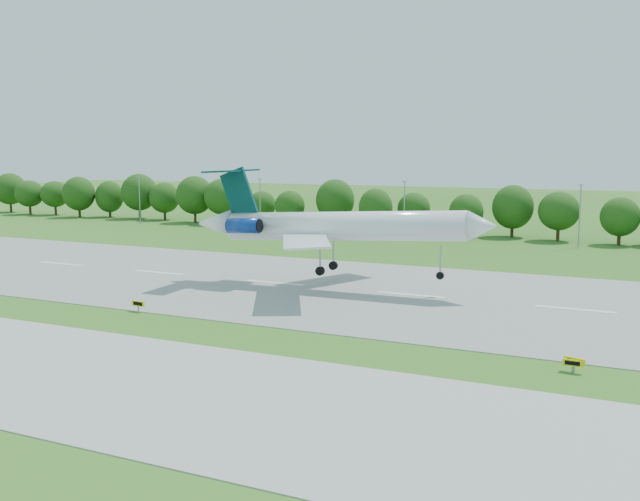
% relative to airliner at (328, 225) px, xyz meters
% --- Properties ---
extents(ground, '(600.00, 600.00, 0.00)m').
position_rel_airliner_xyz_m(ground, '(11.77, -24.89, -8.62)').
color(ground, '#275717').
rests_on(ground, ground).
extents(runway, '(400.00, 45.00, 0.08)m').
position_rel_airliner_xyz_m(runway, '(11.77, 0.11, -8.58)').
color(runway, gray).
rests_on(runway, ground).
extents(taxiway, '(400.00, 23.00, 0.08)m').
position_rel_airliner_xyz_m(taxiway, '(11.77, -42.89, -8.58)').
color(taxiway, '#ADADA8').
rests_on(taxiway, ground).
extents(tree_line, '(288.40, 8.40, 10.40)m').
position_rel_airliner_xyz_m(tree_line, '(11.77, 67.11, -2.44)').
color(tree_line, '#382314').
rests_on(tree_line, ground).
extents(light_poles, '(175.90, 0.25, 12.19)m').
position_rel_airliner_xyz_m(light_poles, '(9.27, 57.11, -2.29)').
color(light_poles, gray).
rests_on(light_poles, ground).
extents(airliner, '(42.29, 30.79, 14.13)m').
position_rel_airliner_xyz_m(airliner, '(0.00, 0.00, 0.00)').
color(airliner, white).
rests_on(airliner, ground).
extents(taxi_sign_left, '(1.83, 0.36, 1.28)m').
position_rel_airliner_xyz_m(taxi_sign_left, '(-13.92, -22.26, -7.68)').
color(taxi_sign_left, gray).
rests_on(taxi_sign_left, ground).
extents(taxi_sign_centre, '(1.77, 0.75, 1.26)m').
position_rel_airliner_xyz_m(taxi_sign_centre, '(34.10, -24.88, -7.69)').
color(taxi_sign_centre, gray).
rests_on(taxi_sign_centre, ground).
extents(taxi_sign_right, '(1.63, 0.26, 1.14)m').
position_rel_airliner_xyz_m(taxi_sign_right, '(33.97, -25.17, -7.78)').
color(taxi_sign_right, gray).
rests_on(taxi_sign_right, ground).
extents(service_vehicle_a, '(3.88, 2.47, 1.21)m').
position_rel_airliner_xyz_m(service_vehicle_a, '(-10.47, 55.31, -8.02)').
color(service_vehicle_a, silver).
rests_on(service_vehicle_a, ground).
extents(service_vehicle_b, '(3.62, 2.72, 1.15)m').
position_rel_airliner_xyz_m(service_vehicle_b, '(-27.55, 57.46, -8.05)').
color(service_vehicle_b, silver).
rests_on(service_vehicle_b, ground).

